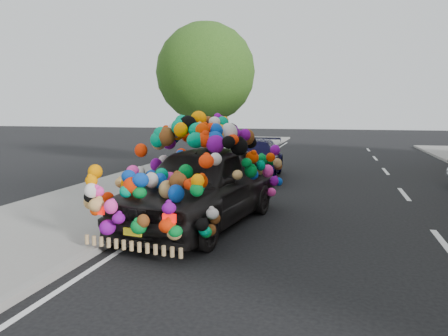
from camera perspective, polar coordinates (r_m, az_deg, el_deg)
The scene contains 7 objects.
ground at distance 9.00m, azimuth 3.63°, elevation -8.25°, with size 100.00×100.00×0.00m, color black.
sidewalk at distance 10.62m, azimuth -19.93°, elevation -5.90°, with size 4.00×60.00×0.12m, color gray.
kerb at distance 9.68m, azimuth -10.27°, elevation -6.83°, with size 0.15×60.00×0.13m, color gray.
lane_markings at distance 9.08m, azimuth 26.85°, elevation -8.89°, with size 6.00×50.00×0.01m, color silver, non-canonical shape.
tree_near_sidewalk at distance 18.87m, azimuth -2.37°, elevation 12.32°, with size 4.20×4.20×6.13m.
plush_art_car at distance 9.32m, azimuth -2.94°, elevation 0.00°, with size 3.18×5.55×2.37m.
navy_sedan at distance 15.75m, azimuth 3.73°, elevation 1.16°, with size 1.96×4.83×1.40m, color black.
Camera 1 is at (1.60, -8.51, 2.45)m, focal length 35.00 mm.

